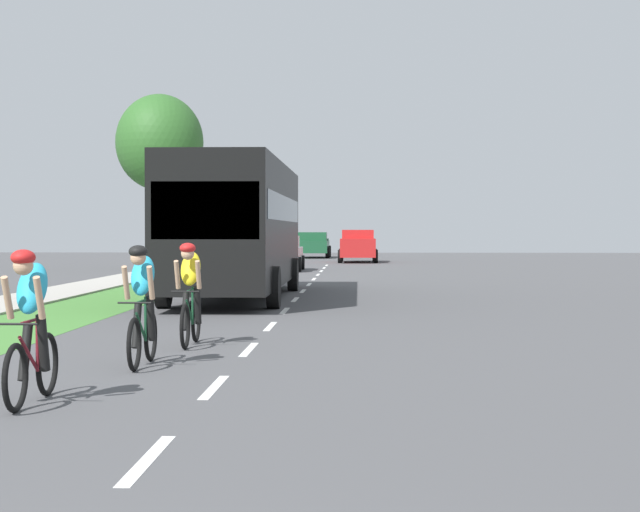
# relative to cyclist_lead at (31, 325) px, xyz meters

# --- Properties ---
(ground_plane) EXTENTS (120.00, 120.00, 0.00)m
(ground_plane) POSITION_rel_cyclist_lead_xyz_m (1.70, 12.17, -0.81)
(ground_plane) COLOR #4C4C4F
(grass_verge) EXTENTS (2.38, 70.00, 0.01)m
(grass_verge) POSITION_rel_cyclist_lead_xyz_m (-2.93, 12.17, -0.81)
(grass_verge) COLOR #478438
(grass_verge) RESTS_ON ground_plane
(lane_markings_center) EXTENTS (0.12, 54.07, 0.01)m
(lane_markings_center) POSITION_rel_cyclist_lead_xyz_m (1.70, 16.17, -0.81)
(lane_markings_center) COLOR white
(lane_markings_center) RESTS_ON ground_plane
(cyclist_lead) EXTENTS (0.42, 1.72, 1.58)m
(cyclist_lead) POSITION_rel_cyclist_lead_xyz_m (0.00, 0.00, 0.00)
(cyclist_lead) COLOR black
(cyclist_lead) RESTS_ON ground_plane
(cyclist_trailing) EXTENTS (0.42, 1.72, 1.58)m
(cyclist_trailing) POSITION_rel_cyclist_lead_xyz_m (0.51, 3.00, 0.00)
(cyclist_trailing) COLOR black
(cyclist_trailing) RESTS_ON ground_plane
(cyclist_distant) EXTENTS (0.42, 1.72, 1.58)m
(cyclist_distant) POSITION_rel_cyclist_lead_xyz_m (0.75, 5.43, 0.00)
(cyclist_distant) COLOR black
(cyclist_distant) RESTS_ON ground_plane
(bus_black) EXTENTS (2.78, 11.60, 3.48)m
(bus_black) POSITION_rel_cyclist_lead_xyz_m (0.15, 16.83, 1.17)
(bus_black) COLOR black
(bus_black) RESTS_ON ground_plane
(sedan_white) EXTENTS (1.98, 4.30, 1.52)m
(sedan_white) POSITION_rel_cyclist_lead_xyz_m (-0.12, 35.23, -0.04)
(sedan_white) COLOR silver
(sedan_white) RESTS_ON ground_plane
(suv_red) EXTENTS (2.15, 4.70, 1.79)m
(suv_red) POSITION_rel_cyclist_lead_xyz_m (3.26, 47.42, 0.14)
(suv_red) COLOR red
(suv_red) RESTS_ON ground_plane
(pickup_dark_green) EXTENTS (2.22, 5.10, 1.64)m
(pickup_dark_green) POSITION_rel_cyclist_lead_xyz_m (0.37, 56.74, 0.02)
(pickup_dark_green) COLOR #194C2D
(pickup_dark_green) RESTS_ON ground_plane
(street_tree_far) EXTENTS (3.98, 3.98, 7.96)m
(street_tree_far) POSITION_rel_cyclist_lead_xyz_m (-5.76, 37.10, 4.95)
(street_tree_far) COLOR brown
(street_tree_far) RESTS_ON ground_plane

